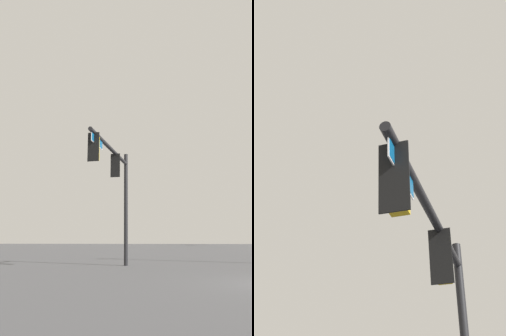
{
  "view_description": "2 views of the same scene",
  "coord_description": "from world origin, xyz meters",
  "views": [
    {
      "loc": [
        11.7,
        -3.49,
        1.35
      ],
      "look_at": [
        -4.64,
        -6.75,
        5.11
      ],
      "focal_mm": 35.0,
      "sensor_mm": 36.0,
      "label": 1
    },
    {
      "loc": [
        4.85,
        -5.96,
        1.46
      ],
      "look_at": [
        -3.18,
        -8.3,
        6.73
      ],
      "focal_mm": 50.0,
      "sensor_mm": 36.0,
      "label": 2
    }
  ],
  "objects": [
    {
      "name": "signal_pole_near",
      "position": [
        -5.17,
        -7.43,
        4.81
      ],
      "size": [
        6.74,
        0.65,
        6.66
      ],
      "color": "black",
      "rests_on": "ground_plane"
    }
  ]
}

